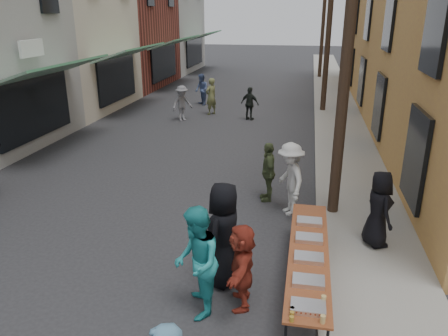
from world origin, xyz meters
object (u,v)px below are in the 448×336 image
at_px(guest_front_c, 197,263).
at_px(server, 379,209).
at_px(serving_table, 309,253).
at_px(guest_front_a, 224,235).
at_px(utility_pole_mid, 330,17).
at_px(utility_pole_near, 350,25).
at_px(utility_pole_far, 324,15).
at_px(catering_tray_sausage, 308,307).

relative_size(guest_front_c, server, 1.16).
bearing_deg(server, serving_table, 121.14).
bearing_deg(guest_front_a, guest_front_c, 0.52).
relative_size(serving_table, guest_front_a, 2.02).
distance_m(guest_front_a, guest_front_c, 0.98).
bearing_deg(utility_pole_mid, guest_front_c, -98.34).
relative_size(utility_pole_near, utility_pole_far, 1.00).
relative_size(utility_pole_far, serving_table, 2.25).
height_order(utility_pole_far, guest_front_c, utility_pole_far).
xyz_separation_m(guest_front_a, server, (2.92, 1.82, -0.07)).
bearing_deg(utility_pole_far, guest_front_c, -94.82).
height_order(utility_pole_far, server, utility_pole_far).
height_order(serving_table, server, server).
bearing_deg(catering_tray_sausage, utility_pole_near, 83.03).
relative_size(guest_front_a, guest_front_c, 1.04).
bearing_deg(utility_pole_near, server, -62.40).
bearing_deg(serving_table, guest_front_c, -149.22).
bearing_deg(server, utility_pole_mid, -15.82).
height_order(utility_pole_mid, serving_table, utility_pole_mid).
xyz_separation_m(serving_table, guest_front_c, (-1.79, -1.07, 0.24)).
xyz_separation_m(utility_pole_mid, catering_tray_sausage, (-0.60, -16.88, -3.71)).
bearing_deg(server, guest_front_a, 102.66).
relative_size(guest_front_a, server, 1.20).
relative_size(utility_pole_near, utility_pole_mid, 1.00).
xyz_separation_m(utility_pole_mid, utility_pole_far, (0.00, 12.00, 0.00)).
xyz_separation_m(catering_tray_sausage, guest_front_a, (-1.52, 1.52, 0.20)).
xyz_separation_m(utility_pole_mid, server, (0.80, -13.54, -3.58)).
relative_size(utility_pole_mid, guest_front_c, 4.70).
height_order(utility_pole_mid, catering_tray_sausage, utility_pole_mid).
distance_m(utility_pole_far, guest_front_c, 28.61).
bearing_deg(guest_front_a, utility_pole_far, -167.80).
distance_m(utility_pole_far, server, 25.80).
bearing_deg(catering_tray_sausage, guest_front_a, 134.93).
xyz_separation_m(utility_pole_near, serving_table, (-0.60, -3.23, -3.79)).
bearing_deg(serving_table, utility_pole_near, 79.53).
bearing_deg(guest_front_c, server, 115.21).
height_order(utility_pole_mid, server, utility_pole_mid).
distance_m(utility_pole_near, serving_table, 5.01).
bearing_deg(utility_pole_near, guest_front_a, -122.26).
relative_size(utility_pole_far, catering_tray_sausage, 18.00).
distance_m(utility_pole_far, guest_front_a, 27.66).
height_order(utility_pole_mid, guest_front_a, utility_pole_mid).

